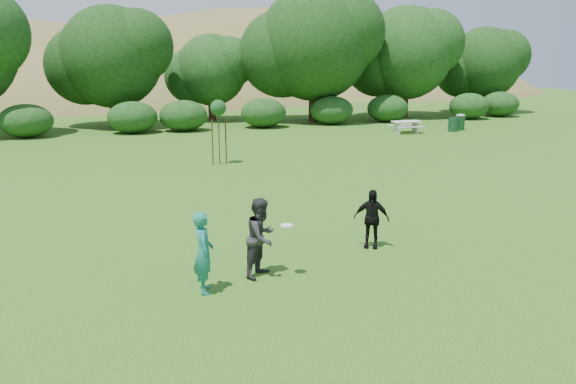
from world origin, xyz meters
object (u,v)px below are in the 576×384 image
picnic_table (406,125)px  sapling (218,110)px  player_grey (262,237)px  player_black (371,219)px  player_teal (203,252)px  trash_can_near (453,124)px  trash_can_lidded (460,122)px

picnic_table → sapling: bearing=-152.6°
player_grey → player_black: size_ratio=1.17×
player_teal → trash_can_near: size_ratio=1.88×
player_grey → player_black: (3.09, 0.96, -0.12)m
player_teal → trash_can_near: player_teal is taller
picnic_table → player_grey: bearing=-126.5°
player_teal → player_grey: (1.35, 0.51, 0.03)m
player_black → sapling: sapling is taller
trash_can_lidded → player_grey: bearing=-133.0°
sapling → player_grey: bearing=-97.0°
player_teal → picnic_table: (16.15, 20.52, -0.33)m
player_black → player_teal: bearing=-129.4°
trash_can_near → trash_can_lidded: trash_can_lidded is taller
player_teal → player_black: 4.67m
player_black → trash_can_lidded: size_ratio=1.42×
picnic_table → player_black: bearing=-121.6°
picnic_table → trash_can_lidded: trash_can_lidded is taller
player_black → trash_can_near: (14.96, 18.84, -0.30)m
trash_can_near → sapling: size_ratio=0.32×
player_teal → player_grey: player_grey is taller
sapling → picnic_table: size_ratio=1.58×
player_black → sapling: 12.42m
trash_can_near → trash_can_lidded: bearing=29.6°
player_teal → picnic_table: player_teal is taller
sapling → trash_can_lidded: sapling is taller
player_teal → player_black: size_ratio=1.13×
trash_can_near → trash_can_lidded: (0.86, 0.49, 0.09)m
picnic_table → player_teal: bearing=-128.2°
player_teal → sapling: size_ratio=0.59×
sapling → trash_can_lidded: size_ratio=2.71×
player_teal → picnic_table: bearing=-35.6°
player_teal → sapling: sapling is taller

